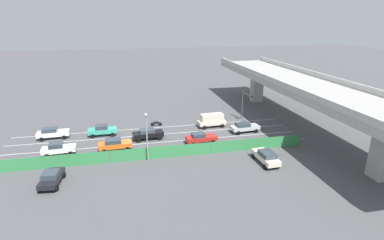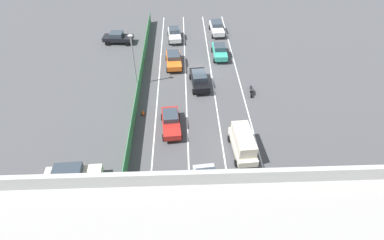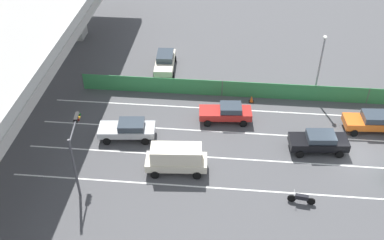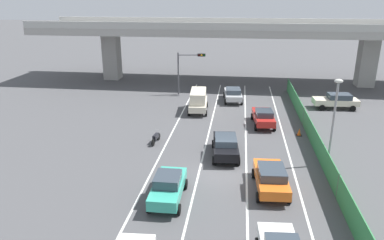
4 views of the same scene
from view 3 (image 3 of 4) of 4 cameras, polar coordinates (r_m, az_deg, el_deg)
The scene contains 16 objects.
ground_plane at distance 38.65m, azimuth 19.35°, elevation -3.85°, with size 300.00×300.00×0.00m, color #4C4C4F.
lane_line_left_edge at distance 34.22m, azimuth 14.29°, elevation -9.03°, with size 0.14×43.99×0.01m, color silver.
lane_line_mid_left at distance 36.56m, azimuth 13.74°, elevation -5.28°, with size 0.14×43.99×0.01m, color silver.
lane_line_mid_right at distance 39.05m, azimuth 13.27°, elevation -2.00°, with size 0.14×43.99×0.01m, color silver.
lane_line_right_edge at distance 41.65m, azimuth 12.85°, elevation 0.88°, with size 0.14×43.99×0.01m, color silver.
green_fence at distance 42.92m, azimuth 12.76°, elevation 3.44°, with size 0.10×40.09×1.65m.
car_sedan_black at distance 37.49m, azimuth 15.70°, elevation -2.58°, with size 2.35×4.75×1.64m.
car_sedan_silver at distance 37.74m, azimuth -8.07°, elevation -1.11°, with size 2.40×4.78×1.58m.
car_van_cream at distance 34.11m, azimuth -2.00°, elevation -4.77°, with size 2.25×4.75×2.27m.
car_sedan_red at distance 39.31m, azimuth 4.36°, elevation 0.98°, with size 2.22×4.65×1.62m.
car_taxi_orange at distance 41.07m, azimuth 21.76°, elevation -0.13°, with size 2.27×4.64×1.65m.
motorcycle at distance 33.19m, azimuth 13.64°, elevation -9.57°, with size 0.60×1.95×0.93m.
parked_sedan_cream at distance 46.59m, azimuth -3.42°, elevation 7.43°, with size 4.77×2.23×1.67m.
traffic_light at distance 32.43m, azimuth -14.48°, elevation -3.12°, with size 3.39×0.62×5.22m.
street_lamp at distance 42.04m, azimuth 15.91°, elevation 7.16°, with size 0.60×0.36×6.43m.
traffic_cone at distance 42.20m, azimuth 7.52°, elevation 2.63°, with size 0.47×0.47×0.67m.
Camera 3 is at (-28.39, 10.19, 24.17)m, focal length 42.32 mm.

